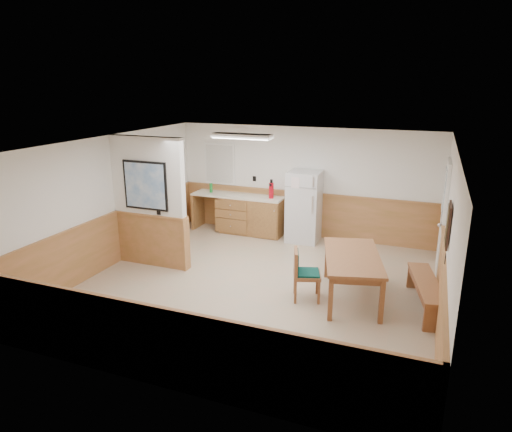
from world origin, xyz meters
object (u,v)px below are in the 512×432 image
at_px(dining_bench, 426,288).
at_px(dining_chair, 302,271).
at_px(soap_bottle, 211,188).
at_px(fire_extinguisher, 271,190).
at_px(dining_table, 352,261).
at_px(refrigerator, 304,206).

xyz_separation_m(dining_bench, dining_chair, (-1.92, -0.39, 0.15)).
xyz_separation_m(dining_chair, soap_bottle, (-3.07, 2.87, 0.52)).
distance_m(fire_extinguisher, soap_bottle, 1.54).
xyz_separation_m(dining_table, soap_bottle, (-3.83, 2.55, 0.35)).
distance_m(dining_chair, soap_bottle, 4.24).
distance_m(refrigerator, fire_extinguisher, 0.84).
distance_m(dining_table, soap_bottle, 4.61).
height_order(dining_chair, fire_extinguisher, fire_extinguisher).
xyz_separation_m(dining_table, dining_chair, (-0.76, -0.32, -0.16)).
height_order(refrigerator, dining_chair, refrigerator).
relative_size(dining_table, dining_bench, 1.16).
bearing_deg(dining_chair, refrigerator, 86.77).
xyz_separation_m(dining_table, fire_extinguisher, (-2.29, 2.53, 0.43)).
distance_m(refrigerator, dining_chair, 2.93).
bearing_deg(fire_extinguisher, dining_bench, -43.22).
height_order(dining_bench, soap_bottle, soap_bottle).
distance_m(dining_bench, dining_chair, 1.96).
relative_size(refrigerator, dining_bench, 0.98).
distance_m(dining_table, fire_extinguisher, 3.44).
xyz_separation_m(refrigerator, dining_table, (1.50, -2.50, -0.13)).
relative_size(dining_bench, dining_chair, 1.91).
relative_size(dining_bench, soap_bottle, 7.25).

